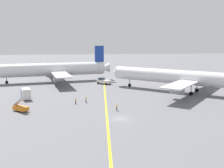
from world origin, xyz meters
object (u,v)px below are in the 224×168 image
pushback_tug (104,81)px  ground_crew_ramp_agent_by_cones (76,101)px  airliner_at_gate_left (53,70)px  jet_bridge (45,67)px  gse_stair_truck_yellow (21,107)px  gse_catering_truck_tall (26,94)px  ground_crew_marshaller_foreground (86,100)px  ground_crew_wing_walker_right (117,108)px  airliner_being_pushed (186,78)px

pushback_tug → ground_crew_ramp_agent_by_cones: pushback_tug is taller
airliner_at_gate_left → jet_bridge: 28.71m
gse_stair_truck_yellow → pushback_tug: bearing=57.6°
gse_catering_truck_tall → ground_crew_ramp_agent_by_cones: 18.10m
ground_crew_ramp_agent_by_cones → jet_bridge: 75.06m
gse_catering_truck_tall → pushback_tug: bearing=43.8°
pushback_tug → gse_catering_truck_tall: gse_catering_truck_tall is taller
gse_catering_truck_tall → ground_crew_ramp_agent_by_cones: bearing=-29.0°
airliner_at_gate_left → ground_crew_marshaller_foreground: bearing=-72.9°
jet_bridge → gse_stair_truck_yellow: bearing=-88.3°
airliner_at_gate_left → gse_catering_truck_tall: airliner_at_gate_left is taller
ground_crew_wing_walker_right → jet_bridge: bearing=108.7°
airliner_being_pushed → ground_crew_ramp_agent_by_cones: airliner_being_pushed is taller
gse_stair_truck_yellow → ground_crew_ramp_agent_by_cones: 15.75m
gse_stair_truck_yellow → ground_crew_marshaller_foreground: 19.09m
ground_crew_marshaller_foreground → ground_crew_ramp_agent_by_cones: (-3.07, -1.30, -0.04)m
gse_stair_truck_yellow → ground_crew_marshaller_foreground: (17.55, 7.51, -0.11)m
airliner_being_pushed → ground_crew_wing_walker_right: size_ratio=30.22×
ground_crew_ramp_agent_by_cones → ground_crew_wing_walker_right: (10.94, -9.08, -0.02)m
gse_catering_truck_tall → ground_crew_wing_walker_right: gse_catering_truck_tall is taller
gse_stair_truck_yellow → ground_crew_marshaller_foreground: gse_stair_truck_yellow is taller
gse_catering_truck_tall → gse_stair_truck_yellow: gse_stair_truck_yellow is taller
airliner_at_gate_left → airliner_being_pushed: 59.25m
pushback_tug → airliner_being_pushed: bearing=-40.7°
airliner_being_pushed → ground_crew_marshaller_foreground: bearing=-163.1°
gse_stair_truck_yellow → airliner_being_pushed: bearing=19.0°
airliner_at_gate_left → ground_crew_ramp_agent_by_cones: 46.53m
airliner_being_pushed → gse_stair_truck_yellow: (-53.31, -18.34, -4.41)m
pushback_tug → jet_bridge: jet_bridge is taller
airliner_at_gate_left → gse_stair_truck_yellow: size_ratio=11.48×
gse_catering_truck_tall → ground_crew_marshaller_foreground: (18.89, -7.45, -0.85)m
airliner_at_gate_left → airliner_being_pushed: size_ratio=1.08×
airliner_at_gate_left → ground_crew_wing_walker_right: size_ratio=32.54×
airliner_at_gate_left → ground_crew_ramp_agent_by_cones: (10.38, -45.13, -4.59)m
ground_crew_ramp_agent_by_cones → ground_crew_wing_walker_right: size_ratio=1.02×
airliner_being_pushed → ground_crew_wing_walker_right: 35.34m
airliner_being_pushed → jet_bridge: 82.56m
pushback_tug → gse_stair_truck_yellow: gse_stair_truck_yellow is taller
gse_catering_truck_tall → ground_crew_marshaller_foreground: bearing=-21.5°
airliner_at_gate_left → pushback_tug: size_ratio=6.73×
airliner_at_gate_left → gse_stair_truck_yellow: airliner_at_gate_left is taller
jet_bridge → ground_crew_ramp_agent_by_cones: bearing=-77.0°
ground_crew_wing_walker_right → ground_crew_marshaller_foreground: bearing=127.1°
airliner_at_gate_left → ground_crew_marshaller_foreground: (13.46, -43.82, -4.56)m
airliner_at_gate_left → ground_crew_ramp_agent_by_cones: airliner_at_gate_left is taller
ground_crew_wing_walker_right → jet_bridge: jet_bridge is taller
ground_crew_wing_walker_right → gse_stair_truck_yellow: bearing=173.6°
ground_crew_wing_walker_right → ground_crew_ramp_agent_by_cones: bearing=140.3°
ground_crew_ramp_agent_by_cones → airliner_being_pushed: bearing=17.4°
gse_catering_truck_tall → gse_stair_truck_yellow: bearing=-84.9°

